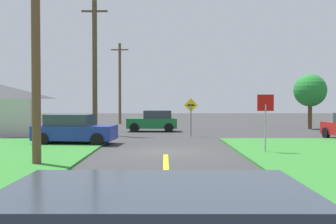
# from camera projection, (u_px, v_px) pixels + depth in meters

# --- Properties ---
(ground_plane) EXTENTS (120.00, 120.00, 0.00)m
(ground_plane) POSITION_uv_depth(u_px,v_px,m) (166.00, 152.00, 18.56)
(ground_plane) COLOR #383838
(lane_stripe_center) EXTENTS (0.20, 14.00, 0.01)m
(lane_stripe_center) POSITION_uv_depth(u_px,v_px,m) (166.00, 190.00, 10.56)
(lane_stripe_center) COLOR yellow
(lane_stripe_center) RESTS_ON ground
(stop_sign) EXTENTS (0.73, 0.07, 2.62)m
(stop_sign) POSITION_uv_depth(u_px,v_px,m) (265.00, 112.00, 17.99)
(stop_sign) COLOR #9EA0A8
(stop_sign) RESTS_ON ground
(car_approaching_junction) EXTENTS (3.85, 1.99, 1.62)m
(car_approaching_junction) POSITION_uv_depth(u_px,v_px,m) (154.00, 121.00, 31.18)
(car_approaching_junction) COLOR #196B33
(car_approaching_junction) RESTS_ON ground
(parked_car_near_building) EXTENTS (4.42, 2.49, 1.62)m
(parked_car_near_building) POSITION_uv_depth(u_px,v_px,m) (74.00, 129.00, 21.82)
(parked_car_near_building) COLOR navy
(parked_car_near_building) RESTS_ON ground
(utility_pole_near) EXTENTS (1.78, 0.51, 7.54)m
(utility_pole_near) POSITION_uv_depth(u_px,v_px,m) (36.00, 58.00, 14.52)
(utility_pole_near) COLOR brown
(utility_pole_near) RESTS_ON ground
(utility_pole_mid) EXTENTS (1.80, 0.34, 9.29)m
(utility_pole_mid) POSITION_uv_depth(u_px,v_px,m) (95.00, 66.00, 28.03)
(utility_pole_mid) COLOR #4E3D2C
(utility_pole_mid) RESTS_ON ground
(utility_pole_far) EXTENTS (1.80, 0.28, 8.28)m
(utility_pole_far) POSITION_uv_depth(u_px,v_px,m) (120.00, 82.00, 41.57)
(utility_pole_far) COLOR brown
(utility_pole_far) RESTS_ON ground
(direction_sign) EXTENTS (0.90, 0.18, 2.52)m
(direction_sign) POSITION_uv_depth(u_px,v_px,m) (191.00, 113.00, 26.68)
(direction_sign) COLOR slate
(direction_sign) RESTS_ON ground
(oak_tree_left) EXTENTS (2.73, 2.73, 4.61)m
(oak_tree_left) POSITION_uv_depth(u_px,v_px,m) (310.00, 91.00, 33.94)
(oak_tree_left) COLOR brown
(oak_tree_left) RESTS_ON ground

